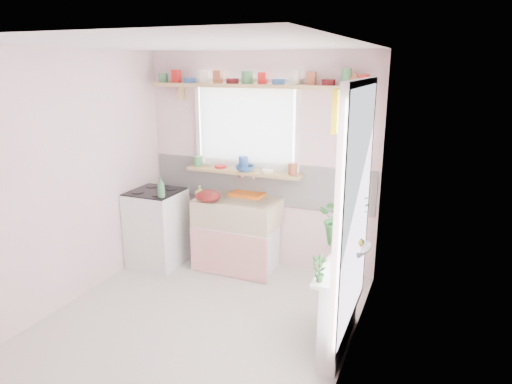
% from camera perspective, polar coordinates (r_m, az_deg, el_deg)
% --- Properties ---
extents(room, '(3.20, 3.20, 3.20)m').
position_cam_1_polar(room, '(4.43, 4.76, 2.85)').
color(room, beige).
rests_on(room, ground).
extents(sink_unit, '(0.95, 0.65, 1.11)m').
position_cam_1_polar(sink_unit, '(5.37, -2.32, -5.23)').
color(sink_unit, white).
rests_on(sink_unit, ground).
extents(cooker, '(0.58, 0.58, 0.93)m').
position_cam_1_polar(cooker, '(5.62, -12.25, -4.34)').
color(cooker, white).
rests_on(cooker, ground).
extents(radiator_ledge, '(0.22, 0.95, 0.78)m').
position_cam_1_polar(radiator_ledge, '(4.03, 10.39, -13.60)').
color(radiator_ledge, white).
rests_on(radiator_ledge, ground).
extents(windowsill, '(1.40, 0.22, 0.04)m').
position_cam_1_polar(windowsill, '(5.33, -1.57, 2.57)').
color(windowsill, tan).
rests_on(windowsill, room).
extents(pine_shelf, '(2.52, 0.24, 0.04)m').
position_cam_1_polar(pine_shelf, '(5.13, -0.13, 13.12)').
color(pine_shelf, tan).
rests_on(pine_shelf, room).
extents(shelf_crockery, '(2.47, 0.11, 0.12)m').
position_cam_1_polar(shelf_crockery, '(5.12, -0.13, 13.96)').
color(shelf_crockery, '#3F7F4C').
rests_on(shelf_crockery, pine_shelf).
extents(sill_crockery, '(1.35, 0.11, 0.12)m').
position_cam_1_polar(sill_crockery, '(5.31, -1.58, 3.37)').
color(sill_crockery, '#3F7F4C').
rests_on(sill_crockery, windowsill).
extents(dish_tray, '(0.41, 0.32, 0.04)m').
position_cam_1_polar(dish_tray, '(5.40, -0.97, -0.23)').
color(dish_tray, orange).
rests_on(dish_tray, sink_unit).
extents(colander, '(0.35, 0.35, 0.13)m').
position_cam_1_polar(colander, '(5.17, -6.02, -0.50)').
color(colander, '#5D1010').
rests_on(colander, sink_unit).
extents(jade_plant, '(0.56, 0.53, 0.50)m').
position_cam_1_polar(jade_plant, '(4.15, 10.80, -3.24)').
color(jade_plant, '#27632B').
rests_on(jade_plant, radiator_ledge).
extents(fruit_bowl, '(0.33, 0.33, 0.08)m').
position_cam_1_polar(fruit_bowl, '(4.04, 11.80, -7.00)').
color(fruit_bowl, silver).
rests_on(fruit_bowl, radiator_ledge).
extents(herb_pot, '(0.12, 0.08, 0.22)m').
position_cam_1_polar(herb_pot, '(3.48, 7.92, -9.45)').
color(herb_pot, '#265B24').
rests_on(herb_pot, radiator_ledge).
extents(soap_bottle_sink, '(0.08, 0.08, 0.18)m').
position_cam_1_polar(soap_bottle_sink, '(5.21, -7.02, -0.14)').
color(soap_bottle_sink, '#BED15D').
rests_on(soap_bottle_sink, sink_unit).
extents(sill_cup, '(0.15, 0.15, 0.11)m').
position_cam_1_polar(sill_cup, '(5.62, -6.83, 3.93)').
color(sill_cup, white).
rests_on(sill_cup, windowsill).
extents(sill_bowl, '(0.27, 0.27, 0.07)m').
position_cam_1_polar(sill_bowl, '(5.25, -1.40, 2.95)').
color(sill_bowl, '#2D5894').
rests_on(sill_bowl, windowsill).
extents(shelf_vase, '(0.18, 0.18, 0.14)m').
position_cam_1_polar(shelf_vase, '(4.82, 12.27, 13.69)').
color(shelf_vase, '#B35D37').
rests_on(shelf_vase, pine_shelf).
extents(cooker_bottle, '(0.10, 0.10, 0.23)m').
position_cam_1_polar(cooker_bottle, '(5.17, -11.80, 0.58)').
color(cooker_bottle, '#41834E').
rests_on(cooker_bottle, cooker).
extents(fruit, '(0.20, 0.14, 0.10)m').
position_cam_1_polar(fruit, '(4.02, 11.95, -6.16)').
color(fruit, orange).
rests_on(fruit, fruit_bowl).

